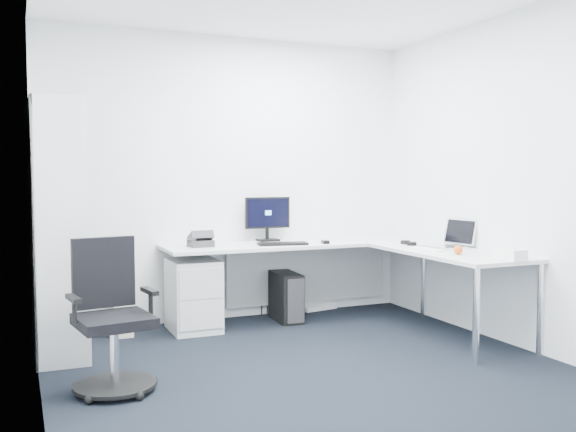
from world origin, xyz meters
name	(u,v)px	position (x,y,z in m)	size (l,w,h in m)	color
ground	(328,381)	(0.00, 0.00, 0.00)	(4.20, 4.20, 0.00)	black
wall_back	(231,179)	(0.00, 2.10, 1.35)	(3.60, 0.02, 2.70)	white
wall_left	(38,182)	(-1.80, 0.00, 1.35)	(0.02, 4.20, 2.70)	white
wall_right	(538,180)	(1.80, 0.00, 1.35)	(0.02, 4.20, 2.70)	white
l_desk	(313,287)	(0.55, 1.40, 0.37)	(2.56, 1.43, 0.75)	silver
drawer_pedestal	(193,295)	(-0.48, 1.73, 0.32)	(0.41, 0.52, 0.64)	silver
bookshelf	(57,228)	(-1.62, 1.45, 0.97)	(0.38, 0.97, 1.95)	#BABDBD
task_chair	(114,316)	(-1.36, 0.34, 0.49)	(0.55, 0.55, 0.98)	black
black_pc_tower	(286,297)	(0.43, 1.77, 0.23)	(0.21, 0.47, 0.46)	black
beige_pc_tower	(121,314)	(-1.09, 1.86, 0.17)	(0.16, 0.36, 0.35)	beige
power_strip	(320,308)	(0.94, 2.05, 0.02)	(0.37, 0.06, 0.04)	white
monitor	(268,218)	(0.33, 1.97, 0.97)	(0.46, 0.15, 0.44)	black
black_keyboard	(283,244)	(0.33, 1.59, 0.76)	(0.45, 0.16, 0.02)	black
mouse	(325,242)	(0.74, 1.54, 0.76)	(0.06, 0.10, 0.03)	black
desk_phone	(201,239)	(-0.40, 1.76, 0.82)	(0.20, 0.20, 0.14)	#29292C
laptop	(442,233)	(1.53, 0.83, 0.88)	(0.37, 0.35, 0.26)	silver
white_keyboard	(426,249)	(1.31, 0.76, 0.75)	(0.11, 0.38, 0.01)	white
headphones	(409,242)	(1.40, 1.16, 0.77)	(0.13, 0.21, 0.06)	black
orange_fruit	(458,250)	(1.36, 0.39, 0.78)	(0.07, 0.07, 0.07)	#DB5413
tissue_box	(510,254)	(1.53, -0.02, 0.79)	(0.13, 0.24, 0.08)	white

